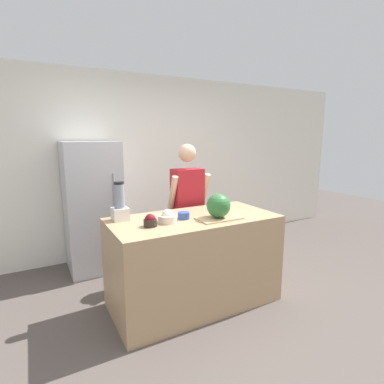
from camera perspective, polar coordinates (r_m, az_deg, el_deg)
The scene contains 11 objects.
ground_plane at distance 3.07m, azimuth 4.37°, elevation -23.46°, with size 14.00×14.00×0.00m, color #564C47.
wall_back at distance 4.52m, azimuth -10.39°, elevation 5.03°, with size 8.00×0.06×2.60m.
counter_island at distance 3.16m, azimuth 0.36°, elevation -12.90°, with size 1.68×0.82×0.92m.
refrigerator at distance 4.06m, azimuth -18.36°, elevation -2.67°, with size 0.66×0.68×1.66m.
person at distance 3.66m, azimuth -0.89°, elevation -3.25°, with size 0.50×0.26×1.63m.
cutting_board at distance 2.96m, azimuth 5.18°, elevation -5.00°, with size 0.43×0.25×0.01m.
watermelon at distance 2.93m, azimuth 5.07°, elevation -2.62°, with size 0.24×0.24×0.24m.
bowl_cherries at distance 2.72m, azimuth -7.96°, elevation -5.51°, with size 0.12×0.12×0.12m.
bowl_cream at distance 2.83m, azimuth -4.69°, elevation -4.83°, with size 0.18×0.18×0.13m.
bowl_small_blue at distance 2.94m, azimuth -1.60°, elevation -4.49°, with size 0.11×0.11×0.07m.
blender at distance 2.96m, azimuth -13.60°, elevation -2.37°, with size 0.15×0.15×0.37m.
Camera 1 is at (-1.41, -2.13, 1.71)m, focal length 28.00 mm.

